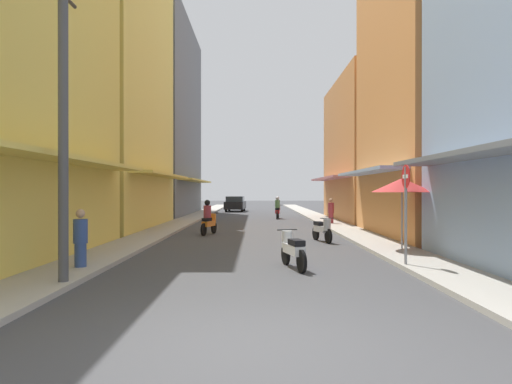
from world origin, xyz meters
name	(u,v)px	position (x,y,z in m)	size (l,w,h in m)	color
ground_plane	(257,221)	(0.00, 23.05, 0.00)	(119.04, 119.04, 0.00)	#424244
sidewalk_left	(187,220)	(-4.50, 23.05, 0.06)	(1.64, 62.11, 0.12)	#ADA89E
sidewalk_right	(326,220)	(4.50, 23.05, 0.06)	(1.64, 62.11, 0.12)	#ADA89E
building_left_mid	(98,77)	(-8.32, 17.55, 7.95)	(7.05, 10.73, 15.92)	#EFD159
building_left_far	(155,119)	(-8.32, 30.50, 7.84)	(7.05, 13.96, 15.68)	slate
building_right_mid	(450,81)	(8.32, 13.31, 6.68)	(7.05, 8.61, 13.36)	#D88C4C
building_right_far	(383,151)	(8.32, 23.47, 4.63)	(7.05, 10.76, 9.26)	#D88C4C
motorbike_silver	(323,229)	(2.60, 11.41, 0.50)	(0.67, 1.77, 0.96)	black
motorbike_red	(279,209)	(1.57, 25.68, 0.70)	(0.55, 1.81, 1.58)	black
motorbike_orange	(210,219)	(-2.11, 14.28, 0.70)	(0.68, 1.77, 1.58)	black
motorbike_white	(294,249)	(0.96, 5.58, 0.50)	(0.66, 1.78, 0.96)	black
parked_car	(236,204)	(-1.96, 36.86, 0.74)	(1.98, 4.19, 1.45)	black
pedestrian_crossing	(82,241)	(-4.28, 5.13, 0.76)	(0.34, 0.34, 1.54)	#334C8C
pedestrian_far	(332,212)	(4.35, 19.78, 0.77)	(0.34, 0.34, 1.55)	#99333F
vendor_umbrella	(403,185)	(4.72, 8.51, 2.16)	(1.95, 1.95, 2.39)	#99999E
utility_pole	(64,123)	(-3.93, 3.37, 3.38)	(0.20, 1.20, 6.61)	#4C4C4F
street_sign_no_entry	(407,201)	(3.83, 5.52, 1.72)	(0.07, 0.60, 2.65)	gray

